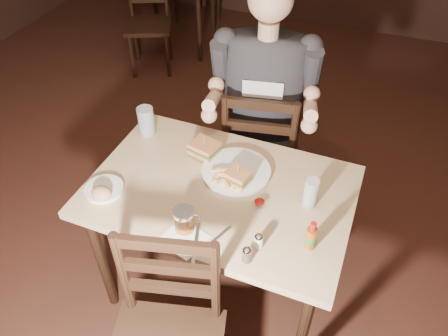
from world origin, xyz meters
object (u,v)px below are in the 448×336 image
(main_table, at_px, (220,201))
(diner, at_px, (265,78))
(glass_left, at_px, (146,121))
(glass_right, at_px, (311,193))
(side_plate, at_px, (104,190))
(hot_sauce, at_px, (311,235))
(chair_far, at_px, (260,149))
(syrup_dispenser, at_px, (184,220))
(bg_chair_near, at_px, (149,25))
(dinner_plate, at_px, (236,172))

(main_table, distance_m, diner, 0.68)
(glass_left, xyz_separation_m, glass_right, (0.88, -0.20, -0.01))
(side_plate, bearing_deg, glass_right, 15.23)
(glass_left, height_order, side_plate, glass_left)
(main_table, distance_m, glass_right, 0.42)
(hot_sauce, bearing_deg, chair_far, 117.55)
(syrup_dispenser, bearing_deg, side_plate, 171.42)
(bg_chair_near, bearing_deg, diner, -66.61)
(main_table, relative_size, bg_chair_near, 1.36)
(diner, height_order, dinner_plate, diner)
(bg_chair_near, bearing_deg, hot_sauce, -72.00)
(chair_far, distance_m, hot_sauce, 1.01)
(side_plate, bearing_deg, chair_far, 60.90)
(diner, distance_m, hot_sauce, 0.91)
(glass_left, height_order, hot_sauce, glass_left)
(chair_far, relative_size, syrup_dispenser, 8.77)
(dinner_plate, height_order, side_plate, dinner_plate)
(dinner_plate, distance_m, syrup_dispenser, 0.40)
(chair_far, distance_m, bg_chair_near, 2.00)
(syrup_dispenser, bearing_deg, bg_chair_near, 123.00)
(bg_chair_near, relative_size, syrup_dispenser, 7.97)
(glass_left, height_order, glass_right, glass_left)
(chair_far, distance_m, diner, 0.51)
(glass_left, distance_m, hot_sauce, 1.02)
(diner, bearing_deg, glass_left, -153.90)
(glass_left, bearing_deg, side_plate, -88.35)
(main_table, height_order, glass_right, glass_right)
(chair_far, distance_m, dinner_plate, 0.63)
(chair_far, relative_size, dinner_plate, 3.09)
(hot_sauce, xyz_separation_m, syrup_dispenser, (-0.49, -0.09, -0.01))
(bg_chair_near, distance_m, hot_sauce, 2.94)
(chair_far, bearing_deg, diner, 90.00)
(hot_sauce, bearing_deg, main_table, 158.11)
(main_table, distance_m, syrup_dispenser, 0.31)
(chair_far, relative_size, diner, 0.96)
(dinner_plate, relative_size, hot_sauce, 2.24)
(bg_chair_near, distance_m, side_plate, 2.45)
(dinner_plate, bearing_deg, syrup_dispenser, -102.90)
(main_table, height_order, dinner_plate, dinner_plate)
(glass_left, height_order, syrup_dispenser, glass_left)
(chair_far, xyz_separation_m, glass_left, (-0.49, -0.42, 0.37))
(bg_chair_near, xyz_separation_m, side_plate, (0.99, -2.22, 0.34))
(diner, xyz_separation_m, syrup_dispenser, (-0.06, -0.88, -0.16))
(main_table, relative_size, glass_left, 7.83)
(chair_far, distance_m, glass_right, 0.82)
(main_table, bearing_deg, chair_far, 89.91)
(bg_chair_near, relative_size, side_plate, 5.15)
(dinner_plate, height_order, glass_right, glass_right)
(diner, bearing_deg, main_table, -101.41)
(glass_left, distance_m, side_plate, 0.44)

